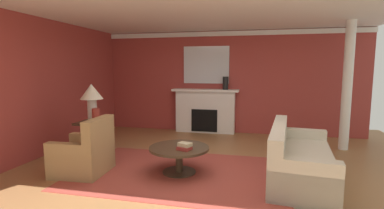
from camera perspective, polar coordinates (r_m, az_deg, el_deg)
The scene contains 18 objects.
ground_plane at distance 5.09m, azimuth 2.45°, elevation -12.91°, with size 8.56×8.56×0.00m, color olive.
wall_fireplace at distance 7.86m, azimuth 6.63°, elevation 4.42°, with size 7.18×0.12×2.74m, color #9E3833.
wall_window at distance 6.54m, azimuth -27.22°, elevation 3.09°, with size 0.12×6.69×2.74m, color #9E3833.
ceiling_panel at distance 5.17m, azimuth 3.26°, elevation 18.56°, with size 7.18×6.69×0.06m, color white.
crown_moulding at distance 7.82m, azimuth 6.70°, elevation 13.86°, with size 7.18×0.08×0.12m, color white.
area_rug at distance 4.96m, azimuth -2.56°, elevation -13.39°, with size 3.46×2.31×0.01m, color #993D33.
fireplace at distance 7.81m, azimuth 2.64°, elevation -1.51°, with size 1.80×0.35×1.19m.
mantel_mirror at distance 7.83m, azimuth 2.85°, elevation 7.89°, with size 1.24×0.04×1.00m, color silver.
sofa at distance 4.91m, azimuth 20.37°, elevation -10.46°, with size 1.13×2.19×0.85m.
armchair_near_window at distance 5.16m, azimuth -20.66°, elevation -9.51°, with size 0.84×0.84×0.95m.
coffee_table at distance 4.85m, azimuth -2.58°, elevation -9.75°, with size 1.00×1.00×0.45m.
side_table at distance 6.07m, azimuth -19.06°, elevation -6.02°, with size 0.56×0.56×0.70m.
table_lamp at distance 5.94m, azimuth -19.39°, elevation 1.75°, with size 0.44×0.44×0.75m.
vase_on_side_table at distance 5.81m, azimuth -18.61°, elevation -2.13°, with size 0.14×0.14×0.29m, color #9E3328.
vase_mantel_right at distance 7.60m, azimuth 6.70°, elevation 4.26°, with size 0.15×0.15×0.34m, color black.
book_red_cover at distance 4.64m, azimuth -1.52°, elevation -8.71°, with size 0.20×0.18×0.05m, color maroon.
book_art_folio at distance 4.64m, azimuth -1.43°, elevation -7.98°, with size 0.20×0.15×0.06m, color tan.
column_white at distance 6.91m, azimuth 28.54°, elevation 3.19°, with size 0.20×0.20×2.74m, color white.
Camera 1 is at (0.86, -4.70, 1.76)m, focal length 26.74 mm.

